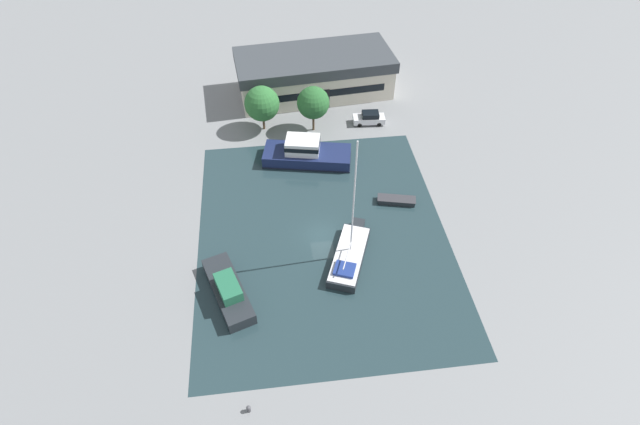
{
  "coord_description": "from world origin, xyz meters",
  "views": [
    {
      "loc": [
        -4.72,
        -36.51,
        40.1
      ],
      "look_at": [
        0.0,
        2.52,
        1.0
      ],
      "focal_mm": 28.0,
      "sensor_mm": 36.0,
      "label": 1
    }
  ],
  "objects_px": {
    "warehouse_building": "(314,73)",
    "motor_cruiser": "(306,153)",
    "sailboat_moored": "(349,255)",
    "small_dinghy": "(396,200)",
    "quay_tree_by_water": "(313,103)",
    "quay_tree_near_building": "(262,104)",
    "cabin_boat": "(228,290)",
    "parked_car": "(369,118)"
  },
  "relations": [
    {
      "from": "quay_tree_by_water",
      "to": "parked_car",
      "type": "xyz_separation_m",
      "value": [
        7.82,
        0.59,
        -3.38
      ]
    },
    {
      "from": "warehouse_building",
      "to": "quay_tree_near_building",
      "type": "height_order",
      "value": "quay_tree_near_building"
    },
    {
      "from": "quay_tree_by_water",
      "to": "motor_cruiser",
      "type": "height_order",
      "value": "quay_tree_by_water"
    },
    {
      "from": "sailboat_moored",
      "to": "quay_tree_near_building",
      "type": "bearing_deg",
      "value": 129.22
    },
    {
      "from": "warehouse_building",
      "to": "parked_car",
      "type": "height_order",
      "value": "warehouse_building"
    },
    {
      "from": "quay_tree_by_water",
      "to": "cabin_boat",
      "type": "xyz_separation_m",
      "value": [
        -11.22,
        -26.5,
        -3.35
      ]
    },
    {
      "from": "warehouse_building",
      "to": "quay_tree_by_water",
      "type": "height_order",
      "value": "quay_tree_by_water"
    },
    {
      "from": "warehouse_building",
      "to": "parked_car",
      "type": "relative_size",
      "value": 5.24
    },
    {
      "from": "parked_car",
      "to": "motor_cruiser",
      "type": "distance_m",
      "value": 11.9
    },
    {
      "from": "small_dinghy",
      "to": "cabin_boat",
      "type": "relative_size",
      "value": 0.51
    },
    {
      "from": "quay_tree_near_building",
      "to": "warehouse_building",
      "type": "bearing_deg",
      "value": 48.04
    },
    {
      "from": "motor_cruiser",
      "to": "cabin_boat",
      "type": "height_order",
      "value": "motor_cruiser"
    },
    {
      "from": "small_dinghy",
      "to": "cabin_boat",
      "type": "xyz_separation_m",
      "value": [
        -19.18,
        -10.97,
        0.57
      ]
    },
    {
      "from": "quay_tree_by_water",
      "to": "cabin_boat",
      "type": "bearing_deg",
      "value": -112.96
    },
    {
      "from": "warehouse_building",
      "to": "quay_tree_by_water",
      "type": "bearing_deg",
      "value": -102.54
    },
    {
      "from": "motor_cruiser",
      "to": "cabin_boat",
      "type": "relative_size",
      "value": 1.29
    },
    {
      "from": "small_dinghy",
      "to": "cabin_boat",
      "type": "height_order",
      "value": "cabin_boat"
    },
    {
      "from": "sailboat_moored",
      "to": "motor_cruiser",
      "type": "height_order",
      "value": "sailboat_moored"
    },
    {
      "from": "quay_tree_near_building",
      "to": "motor_cruiser",
      "type": "xyz_separation_m",
      "value": [
        5.02,
        -7.63,
        -2.77
      ]
    },
    {
      "from": "quay_tree_near_building",
      "to": "small_dinghy",
      "type": "bearing_deg",
      "value": -48.53
    },
    {
      "from": "parked_car",
      "to": "cabin_boat",
      "type": "bearing_deg",
      "value": 148.8
    },
    {
      "from": "quay_tree_by_water",
      "to": "parked_car",
      "type": "relative_size",
      "value": 1.44
    },
    {
      "from": "warehouse_building",
      "to": "parked_car",
      "type": "distance_m",
      "value": 11.57
    },
    {
      "from": "quay_tree_near_building",
      "to": "sailboat_moored",
      "type": "relative_size",
      "value": 0.42
    },
    {
      "from": "sailboat_moored",
      "to": "cabin_boat",
      "type": "height_order",
      "value": "sailboat_moored"
    },
    {
      "from": "warehouse_building",
      "to": "motor_cruiser",
      "type": "height_order",
      "value": "warehouse_building"
    },
    {
      "from": "motor_cruiser",
      "to": "cabin_boat",
      "type": "bearing_deg",
      "value": 165.96
    },
    {
      "from": "sailboat_moored",
      "to": "cabin_boat",
      "type": "relative_size",
      "value": 1.65
    },
    {
      "from": "sailboat_moored",
      "to": "motor_cruiser",
      "type": "xyz_separation_m",
      "value": [
        -2.84,
        16.71,
        0.55
      ]
    },
    {
      "from": "warehouse_building",
      "to": "parked_car",
      "type": "bearing_deg",
      "value": -60.03
    },
    {
      "from": "motor_cruiser",
      "to": "quay_tree_by_water",
      "type": "bearing_deg",
      "value": -2.75
    },
    {
      "from": "sailboat_moored",
      "to": "small_dinghy",
      "type": "height_order",
      "value": "sailboat_moored"
    },
    {
      "from": "small_dinghy",
      "to": "quay_tree_near_building",
      "type": "bearing_deg",
      "value": -125.16
    },
    {
      "from": "quay_tree_near_building",
      "to": "sailboat_moored",
      "type": "height_order",
      "value": "sailboat_moored"
    },
    {
      "from": "quay_tree_by_water",
      "to": "quay_tree_near_building",
      "type": "bearing_deg",
      "value": 171.09
    },
    {
      "from": "cabin_boat",
      "to": "warehouse_building",
      "type": "bearing_deg",
      "value": 51.9
    },
    {
      "from": "parked_car",
      "to": "cabin_boat",
      "type": "height_order",
      "value": "cabin_boat"
    },
    {
      "from": "sailboat_moored",
      "to": "warehouse_building",
      "type": "bearing_deg",
      "value": 111.22
    },
    {
      "from": "quay_tree_near_building",
      "to": "sailboat_moored",
      "type": "bearing_deg",
      "value": -72.11
    },
    {
      "from": "cabin_boat",
      "to": "quay_tree_near_building",
      "type": "bearing_deg",
      "value": 61.46
    },
    {
      "from": "quay_tree_near_building",
      "to": "cabin_boat",
      "type": "bearing_deg",
      "value": -99.34
    },
    {
      "from": "sailboat_moored",
      "to": "small_dinghy",
      "type": "relative_size",
      "value": 3.22
    }
  ]
}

